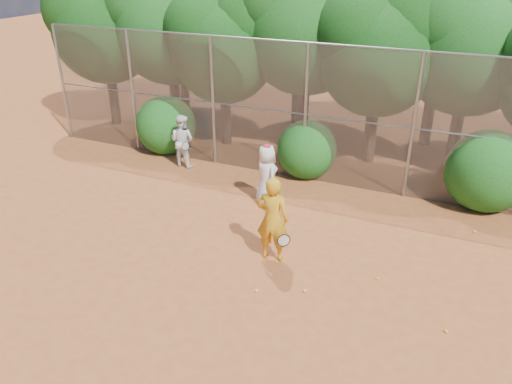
% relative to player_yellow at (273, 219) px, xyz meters
% --- Properties ---
extents(ground, '(80.00, 80.00, 0.00)m').
position_rel_player_yellow_xyz_m(ground, '(0.22, -1.62, -0.99)').
color(ground, '#954921').
rests_on(ground, ground).
extents(fence_back, '(20.05, 0.09, 4.03)m').
position_rel_player_yellow_xyz_m(fence_back, '(0.10, 4.38, 1.06)').
color(fence_back, gray).
rests_on(fence_back, ground).
extents(tree_0, '(4.38, 3.81, 6.00)m').
position_rel_player_yellow_xyz_m(tree_0, '(-9.23, 6.42, 2.94)').
color(tree_0, black).
rests_on(tree_0, ground).
extents(tree_1, '(4.64, 4.03, 6.35)m').
position_rel_player_yellow_xyz_m(tree_1, '(-6.72, 6.92, 3.17)').
color(tree_1, black).
rests_on(tree_1, ground).
extents(tree_2, '(3.99, 3.47, 5.47)m').
position_rel_player_yellow_xyz_m(tree_2, '(-4.23, 6.21, 2.59)').
color(tree_2, black).
rests_on(tree_2, ground).
extents(tree_3, '(4.89, 4.26, 6.70)m').
position_rel_player_yellow_xyz_m(tree_3, '(-1.72, 7.22, 3.40)').
color(tree_3, black).
rests_on(tree_3, ground).
extents(tree_4, '(4.19, 3.64, 5.73)m').
position_rel_player_yellow_xyz_m(tree_4, '(0.77, 6.61, 2.77)').
color(tree_4, black).
rests_on(tree_4, ground).
extents(tree_5, '(4.51, 3.92, 6.17)m').
position_rel_player_yellow_xyz_m(tree_5, '(3.28, 7.42, 3.06)').
color(tree_5, black).
rests_on(tree_5, ground).
extents(tree_9, '(4.83, 4.20, 6.62)m').
position_rel_player_yellow_xyz_m(tree_9, '(-7.72, 9.22, 3.35)').
color(tree_9, black).
rests_on(tree_9, ground).
extents(tree_11, '(4.64, 4.03, 6.35)m').
position_rel_player_yellow_xyz_m(tree_11, '(2.28, 9.02, 3.17)').
color(tree_11, black).
rests_on(tree_11, ground).
extents(bush_0, '(2.00, 2.00, 2.00)m').
position_rel_player_yellow_xyz_m(bush_0, '(-5.78, 4.68, 0.01)').
color(bush_0, '#134F15').
rests_on(bush_0, ground).
extents(bush_1, '(1.80, 1.80, 1.80)m').
position_rel_player_yellow_xyz_m(bush_1, '(-0.78, 4.68, -0.09)').
color(bush_1, '#134F15').
rests_on(bush_1, ground).
extents(bush_2, '(2.20, 2.20, 2.20)m').
position_rel_player_yellow_xyz_m(bush_2, '(4.22, 4.68, 0.11)').
color(bush_2, '#134F15').
rests_on(bush_2, ground).
extents(player_yellow, '(0.87, 0.58, 1.99)m').
position_rel_player_yellow_xyz_m(player_yellow, '(0.00, 0.00, 0.00)').
color(player_yellow, orange).
rests_on(player_yellow, ground).
extents(player_teen, '(0.98, 0.93, 1.71)m').
position_rel_player_yellow_xyz_m(player_teen, '(-1.15, 2.41, -0.14)').
color(player_teen, silver).
rests_on(player_teen, ground).
extents(player_white, '(0.88, 0.73, 1.68)m').
position_rel_player_yellow_xyz_m(player_white, '(-4.61, 3.78, -0.15)').
color(player_white, white).
rests_on(player_white, ground).
extents(ball_0, '(0.07, 0.07, 0.07)m').
position_rel_player_yellow_xyz_m(ball_0, '(3.83, -0.99, -0.96)').
color(ball_0, '#C3CE25').
rests_on(ball_0, ground).
extents(ball_1, '(0.07, 0.07, 0.07)m').
position_rel_player_yellow_xyz_m(ball_1, '(2.36, 0.11, -0.96)').
color(ball_1, '#C3CE25').
rests_on(ball_1, ground).
extents(ball_2, '(0.07, 0.07, 0.07)m').
position_rel_player_yellow_xyz_m(ball_2, '(1.09, -0.91, -0.96)').
color(ball_2, '#C3CE25').
rests_on(ball_2, ground).
extents(ball_4, '(0.07, 0.07, 0.07)m').
position_rel_player_yellow_xyz_m(ball_4, '(0.19, -1.30, -0.96)').
color(ball_4, '#C3CE25').
rests_on(ball_4, ground).
extents(ball_5, '(0.07, 0.07, 0.07)m').
position_rel_player_yellow_xyz_m(ball_5, '(4.15, 3.02, -0.96)').
color(ball_5, '#C3CE25').
rests_on(ball_5, ground).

